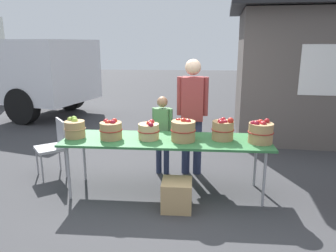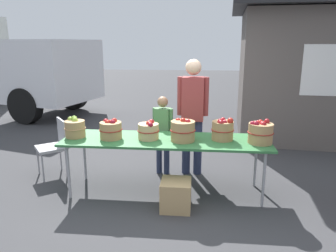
{
  "view_description": "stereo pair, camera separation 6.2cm",
  "coord_description": "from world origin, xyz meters",
  "px_view_note": "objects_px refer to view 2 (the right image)",
  "views": [
    {
      "loc": [
        0.36,
        -4.04,
        1.98
      ],
      "look_at": [
        0.0,
        0.3,
        0.85
      ],
      "focal_mm": 34.56,
      "sensor_mm": 36.0,
      "label": 1
    },
    {
      "loc": [
        0.42,
        -4.04,
        1.98
      ],
      "look_at": [
        0.0,
        0.3,
        0.85
      ],
      "focal_mm": 34.56,
      "sensor_mm": 36.0,
      "label": 2
    }
  ],
  "objects_px": {
    "child_customer": "(163,129)",
    "produce_crate": "(176,195)",
    "vendor_adult": "(193,108)",
    "apple_basket_red_0": "(111,130)",
    "apple_basket_red_1": "(149,131)",
    "apple_basket_red_2": "(183,131)",
    "apple_basket_green_0": "(75,128)",
    "folding_chair": "(55,143)",
    "apple_basket_red_4": "(260,132)",
    "market_table": "(166,142)",
    "apple_basket_red_3": "(223,130)"
  },
  "relations": [
    {
      "from": "market_table",
      "to": "apple_basket_red_3",
      "type": "xyz_separation_m",
      "value": [
        0.74,
        0.04,
        0.17
      ]
    },
    {
      "from": "apple_basket_red_0",
      "to": "apple_basket_red_1",
      "type": "xyz_separation_m",
      "value": [
        0.5,
        0.03,
        -0.01
      ]
    },
    {
      "from": "market_table",
      "to": "apple_basket_red_1",
      "type": "bearing_deg",
      "value": -176.29
    },
    {
      "from": "apple_basket_red_3",
      "to": "apple_basket_red_4",
      "type": "distance_m",
      "value": 0.47
    },
    {
      "from": "child_customer",
      "to": "produce_crate",
      "type": "relative_size",
      "value": 3.33
    },
    {
      "from": "apple_basket_red_3",
      "to": "produce_crate",
      "type": "bearing_deg",
      "value": -139.08
    },
    {
      "from": "vendor_adult",
      "to": "apple_basket_red_2",
      "type": "bearing_deg",
      "value": 83.89
    },
    {
      "from": "apple_basket_green_0",
      "to": "apple_basket_red_4",
      "type": "height_order",
      "value": "apple_basket_red_4"
    },
    {
      "from": "apple_basket_red_1",
      "to": "vendor_adult",
      "type": "distance_m",
      "value": 0.91
    },
    {
      "from": "apple_basket_red_1",
      "to": "apple_basket_red_2",
      "type": "height_order",
      "value": "apple_basket_red_2"
    },
    {
      "from": "apple_basket_red_2",
      "to": "folding_chair",
      "type": "bearing_deg",
      "value": 165.87
    },
    {
      "from": "apple_basket_red_1",
      "to": "apple_basket_red_4",
      "type": "xyz_separation_m",
      "value": [
        1.42,
        -0.04,
        0.03
      ]
    },
    {
      "from": "apple_basket_red_1",
      "to": "apple_basket_red_4",
      "type": "distance_m",
      "value": 1.42
    },
    {
      "from": "market_table",
      "to": "apple_basket_red_2",
      "type": "relative_size",
      "value": 8.23
    },
    {
      "from": "vendor_adult",
      "to": "apple_basket_green_0",
      "type": "bearing_deg",
      "value": 26.34
    },
    {
      "from": "apple_basket_green_0",
      "to": "apple_basket_red_2",
      "type": "xyz_separation_m",
      "value": [
        1.44,
        -0.04,
        0.01
      ]
    },
    {
      "from": "apple_basket_red_4",
      "to": "vendor_adult",
      "type": "bearing_deg",
      "value": 139.56
    },
    {
      "from": "apple_basket_red_0",
      "to": "apple_basket_red_4",
      "type": "bearing_deg",
      "value": -0.38
    },
    {
      "from": "market_table",
      "to": "apple_basket_red_2",
      "type": "xyz_separation_m",
      "value": [
        0.23,
        -0.05,
        0.17
      ]
    },
    {
      "from": "market_table",
      "to": "apple_basket_red_4",
      "type": "height_order",
      "value": "apple_basket_red_4"
    },
    {
      "from": "apple_basket_green_0",
      "to": "vendor_adult",
      "type": "distance_m",
      "value": 1.71
    },
    {
      "from": "apple_basket_red_3",
      "to": "child_customer",
      "type": "xyz_separation_m",
      "value": [
        -0.85,
        0.59,
        -0.17
      ]
    },
    {
      "from": "apple_basket_green_0",
      "to": "folding_chair",
      "type": "bearing_deg",
      "value": 138.47
    },
    {
      "from": "apple_basket_red_3",
      "to": "folding_chair",
      "type": "height_order",
      "value": "apple_basket_red_3"
    },
    {
      "from": "apple_basket_red_0",
      "to": "apple_basket_red_1",
      "type": "relative_size",
      "value": 1.06
    },
    {
      "from": "apple_basket_red_1",
      "to": "folding_chair",
      "type": "height_order",
      "value": "apple_basket_red_1"
    },
    {
      "from": "apple_basket_red_4",
      "to": "produce_crate",
      "type": "xyz_separation_m",
      "value": [
        -1.03,
        -0.4,
        -0.71
      ]
    },
    {
      "from": "apple_basket_red_1",
      "to": "apple_basket_red_2",
      "type": "xyz_separation_m",
      "value": [
        0.45,
        -0.04,
        0.02
      ]
    },
    {
      "from": "apple_basket_green_0",
      "to": "apple_basket_red_0",
      "type": "bearing_deg",
      "value": -3.31
    },
    {
      "from": "apple_basket_red_4",
      "to": "child_customer",
      "type": "relative_size",
      "value": 0.27
    },
    {
      "from": "vendor_adult",
      "to": "folding_chair",
      "type": "height_order",
      "value": "vendor_adult"
    },
    {
      "from": "apple_basket_red_2",
      "to": "apple_basket_red_4",
      "type": "height_order",
      "value": "apple_basket_red_4"
    },
    {
      "from": "apple_basket_green_0",
      "to": "vendor_adult",
      "type": "xyz_separation_m",
      "value": [
        1.55,
        0.7,
        0.15
      ]
    },
    {
      "from": "vendor_adult",
      "to": "apple_basket_red_0",
      "type": "bearing_deg",
      "value": 36.66
    },
    {
      "from": "apple_basket_green_0",
      "to": "apple_basket_red_3",
      "type": "height_order",
      "value": "apple_basket_red_3"
    },
    {
      "from": "apple_basket_red_0",
      "to": "folding_chair",
      "type": "height_order",
      "value": "apple_basket_red_0"
    },
    {
      "from": "apple_basket_green_0",
      "to": "apple_basket_red_1",
      "type": "distance_m",
      "value": 0.99
    },
    {
      "from": "market_table",
      "to": "folding_chair",
      "type": "xyz_separation_m",
      "value": [
        -1.73,
        0.44,
        -0.21
      ]
    },
    {
      "from": "market_table",
      "to": "apple_basket_red_0",
      "type": "relative_size",
      "value": 8.85
    },
    {
      "from": "apple_basket_red_4",
      "to": "vendor_adult",
      "type": "xyz_separation_m",
      "value": [
        -0.87,
        0.74,
        0.14
      ]
    },
    {
      "from": "apple_basket_green_0",
      "to": "vendor_adult",
      "type": "relative_size",
      "value": 0.16
    },
    {
      "from": "child_customer",
      "to": "apple_basket_red_0",
      "type": "bearing_deg",
      "value": 60.88
    },
    {
      "from": "child_customer",
      "to": "apple_basket_red_2",
      "type": "bearing_deg",
      "value": 128.99
    },
    {
      "from": "apple_basket_red_0",
      "to": "apple_basket_red_1",
      "type": "height_order",
      "value": "apple_basket_red_0"
    },
    {
      "from": "apple_basket_red_2",
      "to": "apple_basket_red_1",
      "type": "bearing_deg",
      "value": 175.34
    },
    {
      "from": "child_customer",
      "to": "produce_crate",
      "type": "height_order",
      "value": "child_customer"
    },
    {
      "from": "market_table",
      "to": "vendor_adult",
      "type": "relative_size",
      "value": 1.54
    },
    {
      "from": "child_customer",
      "to": "produce_crate",
      "type": "xyz_separation_m",
      "value": [
        0.28,
        -1.09,
        -0.53
      ]
    },
    {
      "from": "apple_basket_red_0",
      "to": "child_customer",
      "type": "height_order",
      "value": "child_customer"
    },
    {
      "from": "apple_basket_red_2",
      "to": "folding_chair",
      "type": "height_order",
      "value": "apple_basket_red_2"
    }
  ]
}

